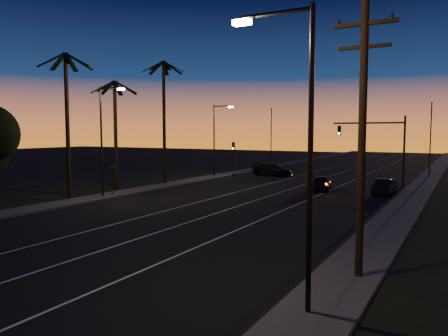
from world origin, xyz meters
The scene contains 21 objects.
road centered at (0.00, 30.00, 0.01)m, with size 20.00×170.00×0.01m, color black.
sidewalk_left centered at (-11.20, 30.00, 0.08)m, with size 2.40×170.00×0.16m, color #3A3A38.
sidewalk_right centered at (11.20, 30.00, 0.08)m, with size 2.40×170.00×0.16m, color #3A3A38.
lane_stripe_left centered at (-3.00, 30.00, 0.02)m, with size 0.12×160.00×0.01m, color silver.
lane_stripe_mid centered at (0.50, 30.00, 0.02)m, with size 0.12×160.00×0.01m, color silver.
lane_stripe_right centered at (4.00, 30.00, 0.02)m, with size 0.12×160.00×0.01m, color silver.
palm_near centered at (-12.60, 18.00, 7.07)m, with size 4.25×4.16×11.53m.
palm_mid centered at (-13.20, 24.00, 6.25)m, with size 4.25×4.16×10.03m.
palm_far centered at (-12.20, 30.00, 7.61)m, with size 4.25×4.16×12.53m.
streetlight_left_near centered at (-10.70, 20.00, 5.32)m, with size 2.55×0.26×9.00m.
streetlight_left_far centered at (-10.69, 38.00, 5.06)m, with size 2.55×0.26×8.50m.
streetlight_right_near centered at (10.70, 6.00, 5.32)m, with size 2.55×0.26×9.00m.
street_sign centered at (-10.80, 21.00, 1.66)m, with size 0.70×0.06×2.60m.
utility_pole centered at (11.60, 10.00, 5.32)m, with size 2.20×0.28×10.00m.
signal_mast centered at (7.14, 39.99, 4.78)m, with size 7.10×0.41×7.00m.
signal_post centered at (-9.50, 39.98, 2.89)m, with size 0.28×0.37×4.20m.
far_pole_left centered at (-11.00, 55.00, 4.50)m, with size 0.14×0.14×9.00m, color black.
far_pole_right centered at (11.00, 52.00, 4.50)m, with size 0.14×0.14×9.00m, color black.
lead_car centered at (3.26, 33.18, 0.69)m, with size 2.34×4.63×1.35m.
right_car centered at (8.81, 33.34, 0.67)m, with size 1.65×4.08×1.32m.
cross_car centered at (-5.91, 43.45, 0.76)m, with size 5.41×2.87×1.49m.
Camera 1 is at (14.89, -6.04, 5.43)m, focal length 35.00 mm.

